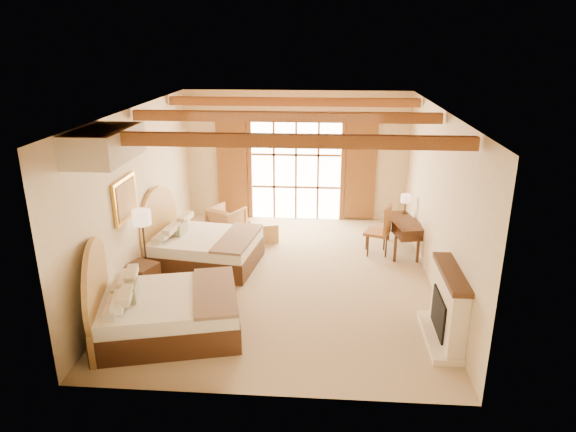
# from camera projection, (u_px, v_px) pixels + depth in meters

# --- Properties ---
(floor) EXTENTS (7.00, 7.00, 0.00)m
(floor) POSITION_uv_depth(u_px,v_px,m) (285.00, 277.00, 9.93)
(floor) COLOR tan
(floor) RESTS_ON ground
(wall_back) EXTENTS (5.50, 0.00, 5.50)m
(wall_back) POSITION_uv_depth(u_px,v_px,m) (296.00, 156.00, 12.70)
(wall_back) COLOR beige
(wall_back) RESTS_ON ground
(wall_left) EXTENTS (0.00, 7.00, 7.00)m
(wall_left) POSITION_uv_depth(u_px,v_px,m) (139.00, 195.00, 9.59)
(wall_left) COLOR beige
(wall_left) RESTS_ON ground
(wall_right) EXTENTS (0.00, 7.00, 7.00)m
(wall_right) POSITION_uv_depth(u_px,v_px,m) (437.00, 201.00, 9.21)
(wall_right) COLOR beige
(wall_right) RESTS_ON ground
(ceiling) EXTENTS (7.00, 7.00, 0.00)m
(ceiling) POSITION_uv_depth(u_px,v_px,m) (285.00, 110.00, 8.88)
(ceiling) COLOR #AC642F
(ceiling) RESTS_ON ground
(ceiling_beams) EXTENTS (5.39, 4.60, 0.18)m
(ceiling_beams) POSITION_uv_depth(u_px,v_px,m) (285.00, 117.00, 8.92)
(ceiling_beams) COLOR brown
(ceiling_beams) RESTS_ON ceiling
(french_doors) EXTENTS (3.95, 0.08, 2.60)m
(french_doors) POSITION_uv_depth(u_px,v_px,m) (296.00, 171.00, 12.76)
(french_doors) COLOR white
(french_doors) RESTS_ON ground
(fireplace) EXTENTS (0.46, 1.40, 1.16)m
(fireplace) POSITION_uv_depth(u_px,v_px,m) (447.00, 310.00, 7.70)
(fireplace) COLOR beige
(fireplace) RESTS_ON ground
(painting) EXTENTS (0.06, 0.95, 0.75)m
(painting) POSITION_uv_depth(u_px,v_px,m) (125.00, 199.00, 8.84)
(painting) COLOR gold
(painting) RESTS_ON wall_left
(canopy_valance) EXTENTS (0.70, 1.40, 0.45)m
(canopy_valance) POSITION_uv_depth(u_px,v_px,m) (105.00, 145.00, 7.24)
(canopy_valance) COLOR beige
(canopy_valance) RESTS_ON ceiling
(bed_near) EXTENTS (2.50, 2.07, 1.41)m
(bed_near) POSITION_uv_depth(u_px,v_px,m) (158.00, 308.00, 7.93)
(bed_near) COLOR #442511
(bed_near) RESTS_ON floor
(bed_far) EXTENTS (2.29, 1.85, 1.37)m
(bed_far) POSITION_uv_depth(u_px,v_px,m) (197.00, 245.00, 10.35)
(bed_far) COLOR #442511
(bed_far) RESTS_ON floor
(nightstand) EXTENTS (0.63, 0.63, 0.59)m
(nightstand) POSITION_uv_depth(u_px,v_px,m) (142.00, 280.00, 9.15)
(nightstand) COLOR #442511
(nightstand) RESTS_ON floor
(floor_lamp) EXTENTS (0.32, 0.32, 1.50)m
(floor_lamp) POSITION_uv_depth(u_px,v_px,m) (142.00, 222.00, 9.11)
(floor_lamp) COLOR #34261B
(floor_lamp) RESTS_ON floor
(armchair) EXTENTS (0.98, 0.99, 0.67)m
(armchair) POSITION_uv_depth(u_px,v_px,m) (226.00, 221.00, 12.00)
(armchair) COLOR #9D7042
(armchair) RESTS_ON floor
(ottoman) EXTENTS (0.74, 0.74, 0.43)m
(ottoman) POSITION_uv_depth(u_px,v_px,m) (263.00, 231.00, 11.70)
(ottoman) COLOR tan
(ottoman) RESTS_ON floor
(desk) EXTENTS (0.82, 1.38, 0.70)m
(desk) POSITION_uv_depth(u_px,v_px,m) (403.00, 234.00, 11.04)
(desk) COLOR #442511
(desk) RESTS_ON floor
(desk_chair) EXTENTS (0.62, 0.61, 1.08)m
(desk_chair) POSITION_uv_depth(u_px,v_px,m) (378.00, 239.00, 10.91)
(desk_chair) COLOR #9F6234
(desk_chair) RESTS_ON floor
(desk_lamp) EXTENTS (0.21, 0.21, 0.43)m
(desk_lamp) POSITION_uv_depth(u_px,v_px,m) (406.00, 199.00, 11.27)
(desk_lamp) COLOR #34261B
(desk_lamp) RESTS_ON desk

